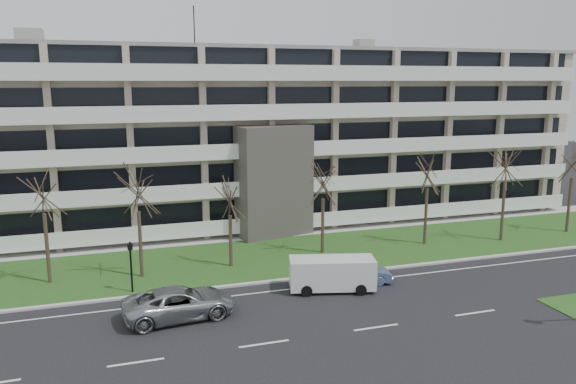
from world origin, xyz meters
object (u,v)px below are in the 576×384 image
object	(u,v)px
white_van	(333,271)
pedestrian_signal	(131,260)
silver_pickup	(180,303)
blue_sedan	(359,273)

from	to	relation	value
white_van	pedestrian_signal	world-z (taller)	pedestrian_signal
silver_pickup	white_van	xyz separation A→B (m)	(9.35, 1.24, 0.36)
silver_pickup	blue_sedan	size ratio (longest dim) A/B	1.49
blue_sedan	white_van	distance (m)	2.14
blue_sedan	pedestrian_signal	xyz separation A→B (m)	(-13.63, 2.76, 1.35)
pedestrian_signal	white_van	bearing A→B (deg)	-15.87
silver_pickup	pedestrian_signal	xyz separation A→B (m)	(-2.27, 4.53, 1.18)
silver_pickup	pedestrian_signal	world-z (taller)	pedestrian_signal
white_van	silver_pickup	bearing A→B (deg)	-157.87
silver_pickup	white_van	world-z (taller)	white_van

